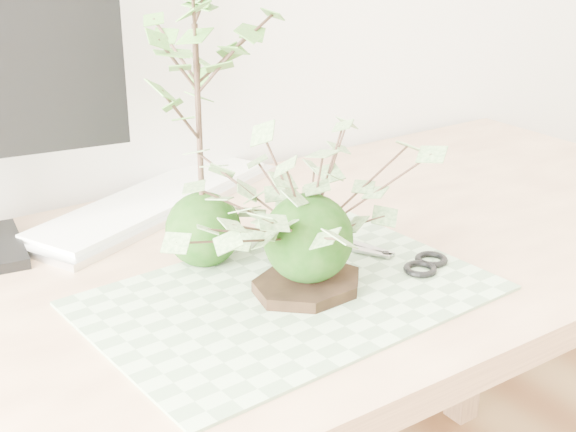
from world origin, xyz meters
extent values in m
cube|color=tan|center=(0.05, 1.23, 0.72)|extent=(1.60, 0.70, 0.04)
cube|color=tan|center=(0.79, 1.52, 0.35)|extent=(0.06, 0.06, 0.70)
cube|color=#63815D|center=(-0.01, 1.12, 0.74)|extent=(0.51, 0.35, 0.00)
cylinder|color=black|center=(0.01, 1.12, 0.75)|extent=(0.16, 0.16, 0.01)
sphere|color=black|center=(0.01, 1.12, 0.81)|extent=(0.11, 0.11, 0.11)
sphere|color=black|center=(-0.05, 1.27, 0.79)|extent=(0.10, 0.10, 0.10)
cylinder|color=#312017|center=(-0.05, 1.27, 0.94)|extent=(0.01, 0.01, 0.25)
cube|color=silver|center=(-0.01, 1.50, 0.75)|extent=(0.51, 0.33, 0.01)
cube|color=white|center=(-0.01, 1.50, 0.76)|extent=(0.47, 0.29, 0.01)
cube|color=gray|center=(0.16, 1.18, 0.75)|extent=(0.06, 0.10, 0.00)
cube|color=gray|center=(0.17, 1.18, 0.75)|extent=(0.04, 0.11, 0.00)
torus|color=black|center=(0.15, 1.08, 0.75)|extent=(0.06, 0.06, 0.01)
torus|color=black|center=(0.18, 1.08, 0.75)|extent=(0.06, 0.06, 0.01)
camera|label=1|loc=(-0.52, 0.39, 1.20)|focal=50.00mm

